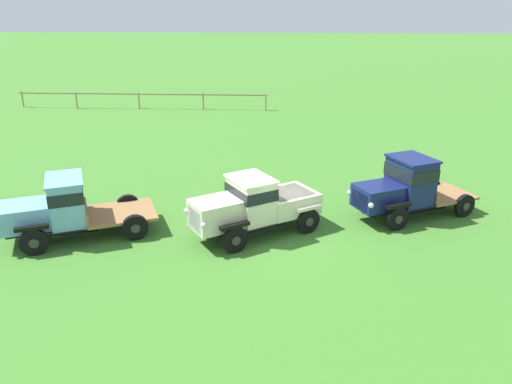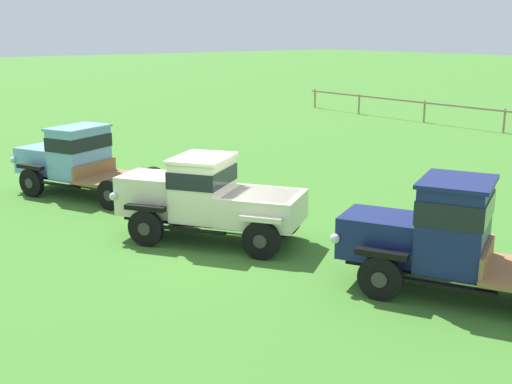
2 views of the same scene
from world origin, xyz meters
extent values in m
plane|color=#3D7528|center=(0.00, 0.00, 0.00)|extent=(240.00, 240.00, 0.00)
cylinder|color=#997F60|center=(-5.44, 21.89, 0.62)|extent=(0.12, 0.12, 1.25)
cylinder|color=#997F60|center=(-10.40, 21.81, 0.62)|extent=(0.12, 0.12, 1.25)
cylinder|color=#997F60|center=(-15.18, 21.50, 0.62)|extent=(0.12, 0.12, 1.25)
cylinder|color=#997F60|center=(-19.63, 21.90, 0.62)|extent=(0.12, 0.12, 1.25)
cube|color=#997F60|center=(-10.13, 21.72, 1.13)|extent=(19.18, 0.08, 0.10)
cylinder|color=black|center=(-7.32, -1.80, 0.45)|extent=(0.91, 0.54, 0.91)
cylinder|color=#2D2D2D|center=(-7.28, -1.91, 0.45)|extent=(0.30, 0.15, 0.32)
cylinder|color=black|center=(-8.13, 0.06, 0.45)|extent=(0.91, 0.54, 0.91)
cylinder|color=#2D2D2D|center=(-8.17, 0.16, 0.45)|extent=(0.30, 0.15, 0.32)
cylinder|color=black|center=(-4.36, -0.53, 0.45)|extent=(0.91, 0.54, 0.91)
cylinder|color=#2D2D2D|center=(-4.31, -0.63, 0.45)|extent=(0.30, 0.15, 0.32)
cylinder|color=black|center=(-5.16, 1.34, 0.45)|extent=(0.91, 0.54, 0.91)
cylinder|color=#2D2D2D|center=(-5.21, 1.44, 0.45)|extent=(0.30, 0.15, 0.32)
cube|color=black|center=(-6.36, -0.28, 0.54)|extent=(4.80, 2.90, 0.12)
cube|color=#70A3D1|center=(-7.96, -0.97, 1.01)|extent=(2.10, 1.97, 0.83)
cube|color=silver|center=(-8.70, -1.29, 0.97)|extent=(0.50, 1.05, 0.62)
sphere|color=silver|center=(-8.40, -1.99, 1.03)|extent=(0.20, 0.20, 0.20)
sphere|color=silver|center=(-9.01, -0.60, 1.03)|extent=(0.20, 0.20, 0.20)
cube|color=black|center=(-7.32, -1.80, 0.96)|extent=(1.04, 0.60, 0.12)
cube|color=black|center=(-8.13, 0.06, 0.96)|extent=(1.04, 0.60, 0.12)
cube|color=#70A3D1|center=(-6.69, -0.42, 1.35)|extent=(1.71, 2.07, 1.51)
cube|color=black|center=(-6.69, -0.42, 1.69)|extent=(1.77, 2.13, 0.42)
cube|color=#70A3D1|center=(-6.69, -0.42, 2.15)|extent=(1.84, 2.19, 0.08)
cube|color=black|center=(-6.19, -1.29, 0.52)|extent=(1.46, 0.73, 0.05)
cube|color=black|center=(-6.98, 0.53, 0.52)|extent=(1.46, 0.73, 0.05)
cube|color=olive|center=(-5.09, 0.26, 0.65)|extent=(3.01, 2.85, 0.10)
cube|color=olive|center=(-6.15, -0.19, 0.88)|extent=(0.84, 1.80, 0.44)
cylinder|color=black|center=(-0.83, -1.29, 0.45)|extent=(0.85, 0.64, 0.91)
cylinder|color=#2D2D2D|center=(-0.77, -1.37, 0.45)|extent=(0.28, 0.20, 0.32)
cylinder|color=black|center=(-1.82, 0.22, 0.45)|extent=(0.85, 0.64, 0.91)
cylinder|color=#2D2D2D|center=(-1.88, 0.30, 0.45)|extent=(0.28, 0.20, 0.32)
cylinder|color=black|center=(1.63, 0.33, 0.45)|extent=(0.85, 0.64, 0.91)
cylinder|color=#2D2D2D|center=(1.69, 0.25, 0.45)|extent=(0.28, 0.20, 0.32)
cylinder|color=black|center=(0.64, 1.85, 0.45)|extent=(0.85, 0.64, 0.91)
cylinder|color=#2D2D2D|center=(0.58, 1.93, 0.45)|extent=(0.28, 0.20, 0.32)
cube|color=black|center=(-0.24, 0.18, 0.54)|extent=(4.10, 3.18, 0.12)
cube|color=beige|center=(-1.52, -0.66, 1.08)|extent=(2.00, 1.92, 0.98)
cube|color=silver|center=(-2.15, -1.08, 1.04)|extent=(0.60, 0.87, 0.73)
sphere|color=silver|center=(-1.78, -1.65, 1.11)|extent=(0.20, 0.20, 0.20)
sphere|color=silver|center=(-2.53, -0.51, 1.11)|extent=(0.20, 0.20, 0.20)
cube|color=black|center=(-0.83, -1.29, 0.96)|extent=(0.98, 0.74, 0.12)
cube|color=black|center=(-1.82, 0.22, 0.96)|extent=(0.98, 0.74, 0.12)
cube|color=beige|center=(-0.38, 0.09, 1.32)|extent=(1.86, 1.98, 1.45)
cube|color=black|center=(-0.38, 0.09, 1.65)|extent=(1.92, 2.03, 0.41)
cube|color=beige|center=(-0.38, 0.09, 2.09)|extent=(1.99, 2.10, 0.08)
cube|color=black|center=(0.21, -0.59, 0.52)|extent=(1.44, 1.02, 0.05)
cube|color=black|center=(-0.77, 0.90, 0.52)|extent=(1.44, 1.02, 0.05)
cube|color=beige|center=(0.90, 0.93, 0.96)|extent=(2.50, 2.43, 0.72)
cube|color=black|center=(0.90, 0.93, 1.29)|extent=(2.11, 2.06, 0.06)
cube|color=beige|center=(1.63, 0.33, 0.96)|extent=(0.95, 0.72, 0.12)
cube|color=beige|center=(0.64, 1.85, 0.96)|extent=(0.95, 0.72, 0.12)
cylinder|color=black|center=(4.85, 0.73, 0.45)|extent=(0.88, 0.54, 0.89)
cylinder|color=#2D2D2D|center=(4.89, 0.65, 0.45)|extent=(0.29, 0.16, 0.31)
cylinder|color=black|center=(4.05, 2.37, 0.45)|extent=(0.88, 0.54, 0.89)
cylinder|color=#2D2D2D|center=(4.01, 2.46, 0.45)|extent=(0.29, 0.16, 0.31)
cube|color=black|center=(5.72, 2.17, 0.53)|extent=(4.50, 2.87, 0.12)
cube|color=#141E51|center=(4.23, 1.45, 1.02)|extent=(2.00, 1.85, 0.86)
cube|color=silver|center=(3.54, 1.11, 0.97)|extent=(0.49, 0.93, 0.64)
sphere|color=silver|center=(3.83, 0.49, 1.04)|extent=(0.20, 0.20, 0.20)
sphere|color=silver|center=(3.23, 1.72, 1.04)|extent=(0.20, 0.20, 0.20)
cube|color=black|center=(4.85, 0.73, 0.94)|extent=(1.01, 0.63, 0.12)
cube|color=black|center=(4.05, 2.37, 0.94)|extent=(1.01, 0.63, 0.12)
cube|color=#141E51|center=(5.51, 2.06, 1.42)|extent=(1.80, 1.97, 1.67)
cube|color=black|center=(5.51, 2.06, 1.80)|extent=(1.86, 2.03, 0.47)
cube|color=#141E51|center=(5.51, 2.06, 2.30)|extent=(1.94, 2.09, 0.08)
cube|color=black|center=(6.00, 1.32, 0.51)|extent=(1.60, 0.87, 0.05)
cube|color=black|center=(5.23, 2.92, 0.51)|extent=(1.60, 0.87, 0.05)
cube|color=olive|center=(6.09, 2.35, 0.87)|extent=(0.83, 1.59, 0.44)
camera|label=1|loc=(0.66, -15.90, 7.76)|focal=35.00mm
camera|label=2|loc=(12.53, -8.33, 5.11)|focal=45.00mm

